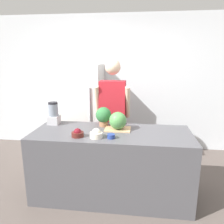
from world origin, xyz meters
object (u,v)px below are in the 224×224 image
at_px(blender, 54,114).
at_px(potted_plant, 104,116).
at_px(watermelon, 118,121).
at_px(bowl_small_blue, 111,136).
at_px(bowl_cherries, 78,133).
at_px(refrigerator, 83,109).
at_px(person, 113,115).
at_px(bowl_cream, 96,134).

distance_m(blender, potted_plant, 0.71).
distance_m(watermelon, blender, 0.93).
distance_m(bowl_small_blue, blender, 0.99).
bearing_deg(bowl_small_blue, bowl_cherries, 179.27).
height_order(refrigerator, bowl_cherries, refrigerator).
distance_m(bowl_cherries, potted_plant, 0.51).
bearing_deg(potted_plant, bowl_cherries, -118.65).
xyz_separation_m(refrigerator, blender, (-0.14, -1.10, 0.19)).
bearing_deg(person, watermelon, -76.23).
bearing_deg(refrigerator, person, -47.57).
height_order(refrigerator, blender, refrigerator).
relative_size(watermelon, bowl_cherries, 1.56).
xyz_separation_m(bowl_cream, blender, (-0.70, 0.46, 0.10)).
xyz_separation_m(person, bowl_cream, (-0.09, -0.86, -0.00)).
distance_m(watermelon, potted_plant, 0.25).
bearing_deg(potted_plant, person, 79.57).
relative_size(refrigerator, bowl_small_blue, 18.66).
xyz_separation_m(refrigerator, potted_plant, (0.57, -1.12, 0.19)).
height_order(refrigerator, bowl_small_blue, refrigerator).
xyz_separation_m(person, bowl_cherries, (-0.32, -0.85, -0.01)).
relative_size(bowl_cherries, bowl_cream, 0.97).
bearing_deg(person, bowl_cream, -95.93).
distance_m(refrigerator, bowl_cream, 1.66).
xyz_separation_m(person, watermelon, (0.13, -0.54, 0.08)).
bearing_deg(watermelon, bowl_small_blue, -98.74).
xyz_separation_m(bowl_small_blue, potted_plant, (-0.16, 0.45, 0.12)).
distance_m(watermelon, bowl_cream, 0.39).
distance_m(person, bowl_cream, 0.86).
relative_size(refrigerator, blender, 5.36).
xyz_separation_m(bowl_cherries, potted_plant, (0.24, 0.44, 0.11)).
height_order(watermelon, bowl_cherries, watermelon).
bearing_deg(bowl_cream, person, 84.07).
distance_m(bowl_cherries, bowl_cream, 0.23).
distance_m(bowl_cream, potted_plant, 0.46).
relative_size(refrigerator, bowl_cherries, 11.67).
height_order(watermelon, bowl_cream, watermelon).
height_order(person, watermelon, person).
relative_size(refrigerator, watermelon, 7.50).
relative_size(watermelon, blender, 0.71).
bearing_deg(blender, bowl_small_blue, -27.69).
distance_m(watermelon, bowl_small_blue, 0.33).
xyz_separation_m(watermelon, bowl_cherries, (-0.45, -0.30, -0.09)).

